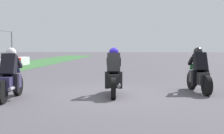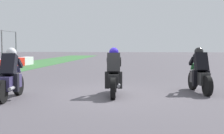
% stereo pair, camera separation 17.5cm
% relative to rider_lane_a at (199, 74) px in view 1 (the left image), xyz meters
% --- Properties ---
extents(ground_plane, '(120.00, 120.00, 0.00)m').
position_rel_rider_lane_a_xyz_m(ground_plane, '(-0.71, 2.86, -0.62)').
color(ground_plane, '#4F4A51').
extents(rider_lane_a, '(2.03, 0.61, 1.51)m').
position_rel_rider_lane_a_xyz_m(rider_lane_a, '(0.00, 0.00, 0.00)').
color(rider_lane_a, black).
rests_on(rider_lane_a, ground_plane).
extents(rider_lane_b, '(2.04, 0.55, 1.51)m').
position_rel_rider_lane_a_xyz_m(rider_lane_b, '(-0.88, 2.78, 0.00)').
color(rider_lane_b, black).
rests_on(rider_lane_b, ground_plane).
extents(rider_lane_c, '(2.04, 0.56, 1.51)m').
position_rel_rider_lane_a_xyz_m(rider_lane_c, '(-1.87, 5.71, 0.00)').
color(rider_lane_c, black).
rests_on(rider_lane_c, ground_plane).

